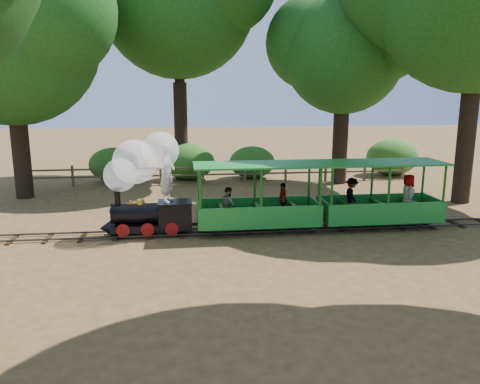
{
  "coord_description": "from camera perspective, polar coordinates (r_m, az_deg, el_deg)",
  "views": [
    {
      "loc": [
        -1.93,
        -13.95,
        4.29
      ],
      "look_at": [
        -0.16,
        0.5,
        1.18
      ],
      "focal_mm": 35.0,
      "sensor_mm": 36.0,
      "label": 1
    }
  ],
  "objects": [
    {
      "name": "oak_nw",
      "position": [
        21.25,
        -26.37,
        17.55
      ],
      "size": [
        8.6,
        7.56,
        9.84
      ],
      "color": "#2D2116",
      "rests_on": "ground"
    },
    {
      "name": "shrub_west",
      "position": [
        23.75,
        -15.16,
        3.27
      ],
      "size": [
        2.39,
        1.84,
        1.66
      ],
      "primitive_type": "ellipsoid",
      "color": "#2D6B1E",
      "rests_on": "ground"
    },
    {
      "name": "fence",
      "position": [
        22.35,
        -1.95,
        2.51
      ],
      "size": [
        18.1,
        0.1,
        1.0
      ],
      "color": "brown",
      "rests_on": "ground"
    },
    {
      "name": "shrub_mid_e",
      "position": [
        23.77,
        1.5,
        3.65
      ],
      "size": [
        2.34,
        1.8,
        1.62
      ],
      "primitive_type": "ellipsoid",
      "color": "#2D6B1E",
      "rests_on": "ground"
    },
    {
      "name": "ground",
      "position": [
        14.72,
        0.84,
        -4.87
      ],
      "size": [
        90.0,
        90.0,
        0.0
      ],
      "primitive_type": "plane",
      "color": "olive",
      "rests_on": "ground"
    },
    {
      "name": "carriage_rear",
      "position": [
        15.69,
        16.56,
        -1.11
      ],
      "size": [
        3.94,
        1.61,
        2.05
      ],
      "color": "#1E892D",
      "rests_on": "track"
    },
    {
      "name": "shrub_east",
      "position": [
        25.91,
        18.07,
        4.08
      ],
      "size": [
        2.76,
        2.12,
        1.91
      ],
      "primitive_type": "ellipsoid",
      "color": "#2D6B1E",
      "rests_on": "ground"
    },
    {
      "name": "shrub_mid_w",
      "position": [
        23.5,
        -6.27,
        3.72
      ],
      "size": [
        2.62,
        2.02,
        1.81
      ],
      "primitive_type": "ellipsoid",
      "color": "#2D6B1E",
      "rests_on": "ground"
    },
    {
      "name": "oak_ne",
      "position": [
        22.85,
        12.47,
        16.85
      ],
      "size": [
        6.89,
        6.07,
        8.79
      ],
      "color": "#2D2116",
      "rests_on": "ground"
    },
    {
      "name": "locomotive",
      "position": [
        14.29,
        -11.69,
        1.8
      ],
      "size": [
        2.8,
        1.32,
        3.22
      ],
      "color": "black",
      "rests_on": "ground"
    },
    {
      "name": "track",
      "position": [
        14.7,
        0.85,
        -4.62
      ],
      "size": [
        22.0,
        1.0,
        0.1
      ],
      "color": "#3F3D3A",
      "rests_on": "ground"
    },
    {
      "name": "carriage_front",
      "position": [
        14.57,
        2.07,
        -1.79
      ],
      "size": [
        3.94,
        1.61,
        2.05
      ],
      "color": "#1E892D",
      "rests_on": "track"
    }
  ]
}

